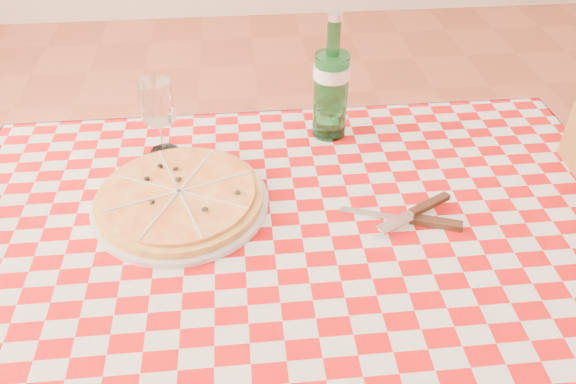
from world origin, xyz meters
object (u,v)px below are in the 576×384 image
at_px(wine_glass, 159,118).
at_px(pizza_plate, 180,197).
at_px(dining_table, 301,276).
at_px(water_bottle, 331,78).

bearing_deg(wine_glass, pizza_plate, -76.36).
xyz_separation_m(dining_table, water_bottle, (0.10, 0.34, 0.24)).
xyz_separation_m(dining_table, wine_glass, (-0.27, 0.30, 0.18)).
relative_size(dining_table, wine_glass, 7.03).
relative_size(dining_table, water_bottle, 4.31).
xyz_separation_m(pizza_plate, water_bottle, (0.32, 0.22, 0.12)).
bearing_deg(pizza_plate, water_bottle, 35.01).
xyz_separation_m(pizza_plate, wine_glass, (-0.04, 0.18, 0.06)).
distance_m(dining_table, wine_glass, 0.44).
height_order(dining_table, pizza_plate, pizza_plate).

